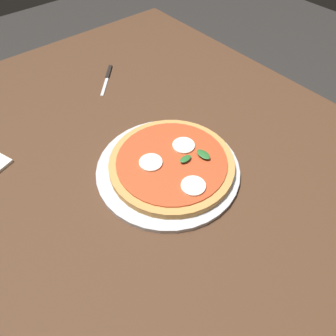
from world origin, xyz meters
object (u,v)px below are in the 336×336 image
(serving_tray, at_px, (168,169))
(knife, at_px, (108,76))
(dining_table, at_px, (162,181))
(pizza, at_px, (172,163))

(serving_tray, height_order, knife, serving_tray)
(dining_table, height_order, serving_tray, serving_tray)
(dining_table, height_order, knife, knife)
(serving_tray, relative_size, knife, 2.65)
(serving_tray, bearing_deg, knife, 166.50)
(dining_table, height_order, pizza, pizza)
(serving_tray, height_order, pizza, pizza)
(knife, bearing_deg, serving_tray, -13.50)
(pizza, bearing_deg, serving_tray, -108.93)
(dining_table, distance_m, knife, 0.41)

